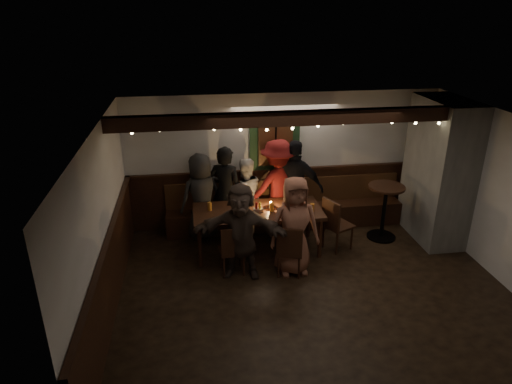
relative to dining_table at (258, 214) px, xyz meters
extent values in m
cube|color=black|center=(0.68, -1.40, -0.73)|extent=(6.00, 5.00, 0.01)
cube|color=black|center=(0.68, -1.40, 1.88)|extent=(6.00, 5.00, 0.01)
cube|color=silver|center=(0.68, 1.11, 0.57)|extent=(6.00, 0.01, 2.60)
cube|color=silver|center=(-2.33, -1.40, 0.57)|extent=(0.01, 5.00, 2.60)
cube|color=silver|center=(3.68, -1.40, 0.57)|extent=(0.01, 5.00, 2.60)
cube|color=black|center=(0.68, 1.08, -0.18)|extent=(6.00, 0.05, 1.10)
cube|color=black|center=(-2.30, -1.40, -0.18)|extent=(0.05, 5.00, 1.10)
cube|color=#61615C|center=(3.33, 0.10, 0.57)|extent=(0.70, 1.40, 2.60)
cube|color=black|center=(0.68, 0.83, -0.50)|extent=(4.60, 0.45, 0.45)
cube|color=#4A2E16|center=(0.68, 1.01, -0.03)|extent=(4.60, 0.06, 0.50)
cube|color=#1F3F22|center=(0.48, 1.04, 0.92)|extent=(0.95, 0.04, 1.00)
cube|color=#4A2E16|center=(0.48, 0.98, 0.92)|extent=(0.64, 0.12, 0.76)
cube|color=black|center=(0.68, -0.40, 1.76)|extent=(6.00, 0.16, 0.22)
sphere|color=#FFE599|center=(-1.92, -0.42, 1.63)|extent=(0.04, 0.04, 0.04)
sphere|color=#FFE599|center=(-1.52, -0.42, 1.66)|extent=(0.04, 0.04, 0.04)
sphere|color=#FFE599|center=(-1.12, -0.42, 1.66)|extent=(0.04, 0.04, 0.04)
sphere|color=#FFE599|center=(-0.72, -0.42, 1.65)|extent=(0.04, 0.04, 0.04)
sphere|color=#FFE599|center=(-0.32, -0.42, 1.62)|extent=(0.04, 0.04, 0.04)
sphere|color=#FFE599|center=(0.08, -0.42, 1.60)|extent=(0.04, 0.04, 0.04)
sphere|color=#FFE599|center=(0.48, -0.42, 1.61)|extent=(0.04, 0.04, 0.04)
sphere|color=#FFE599|center=(0.88, -0.42, 1.63)|extent=(0.04, 0.04, 0.04)
sphere|color=#FFE599|center=(1.28, -0.42, 1.66)|extent=(0.04, 0.04, 0.04)
sphere|color=#FFE599|center=(1.68, -0.42, 1.66)|extent=(0.04, 0.04, 0.04)
sphere|color=#FFE599|center=(2.08, -0.42, 1.65)|extent=(0.04, 0.04, 0.04)
sphere|color=#FFE599|center=(2.48, -0.42, 1.62)|extent=(0.04, 0.04, 0.04)
sphere|color=#FFE599|center=(2.88, -0.42, 1.60)|extent=(0.04, 0.04, 0.04)
sphere|color=#FFE599|center=(3.28, -0.42, 1.61)|extent=(0.04, 0.04, 0.04)
cube|color=black|center=(0.00, 0.00, 0.04)|extent=(2.22, 0.95, 0.06)
cylinder|color=black|center=(-1.03, -0.39, -0.36)|extent=(0.07, 0.07, 0.73)
cylinder|color=black|center=(-1.03, 0.39, -0.36)|extent=(0.07, 0.07, 0.73)
cylinder|color=black|center=(1.03, -0.39, -0.36)|extent=(0.07, 0.07, 0.73)
cylinder|color=black|center=(1.03, 0.39, -0.36)|extent=(0.07, 0.07, 0.73)
cylinder|color=#BF7226|center=(-0.82, 0.12, 0.14)|extent=(0.07, 0.07, 0.15)
cylinder|color=#BF7226|center=(-0.41, -0.20, 0.14)|extent=(0.07, 0.07, 0.15)
cylinder|color=silver|center=(-0.17, 0.11, 0.14)|extent=(0.07, 0.07, 0.15)
cylinder|color=#BF7226|center=(0.24, -0.08, 0.14)|extent=(0.07, 0.07, 0.15)
cylinder|color=silver|center=(0.63, 0.27, 0.14)|extent=(0.07, 0.07, 0.15)
cylinder|color=#BF7226|center=(0.92, -0.20, 0.14)|extent=(0.07, 0.07, 0.15)
cylinder|color=white|center=(-0.54, -0.31, 0.08)|extent=(0.28, 0.28, 0.02)
cube|color=#B2B2B7|center=(0.00, -0.05, 0.09)|extent=(0.17, 0.11, 0.05)
cylinder|color=#990C0C|center=(-0.03, -0.05, 0.15)|extent=(0.04, 0.04, 0.17)
cylinder|color=gold|center=(0.03, -0.05, 0.15)|extent=(0.04, 0.04, 0.17)
cylinder|color=silver|center=(0.23, 0.06, 0.11)|extent=(0.05, 0.05, 0.08)
sphere|color=#FFB24C|center=(0.23, 0.06, 0.17)|extent=(0.03, 0.03, 0.03)
cube|color=black|center=(-0.52, -0.63, -0.32)|extent=(0.43, 0.43, 0.04)
cube|color=black|center=(-0.50, -0.81, -0.07)|extent=(0.40, 0.07, 0.45)
cylinder|color=black|center=(-0.37, -0.46, -0.53)|extent=(0.03, 0.03, 0.39)
cylinder|color=black|center=(-0.34, -0.78, -0.53)|extent=(0.03, 0.03, 0.39)
cylinder|color=black|center=(-0.69, -0.49, -0.53)|extent=(0.03, 0.03, 0.39)
cylinder|color=black|center=(-0.66, -0.81, -0.53)|extent=(0.03, 0.03, 0.39)
cube|color=black|center=(0.40, -0.81, -0.31)|extent=(0.49, 0.49, 0.04)
cube|color=black|center=(0.36, -0.98, -0.06)|extent=(0.40, 0.14, 0.46)
cylinder|color=black|center=(0.60, -0.69, -0.53)|extent=(0.03, 0.03, 0.40)
cylinder|color=black|center=(0.52, -1.01, -0.53)|extent=(0.03, 0.03, 0.40)
cylinder|color=black|center=(0.29, -0.61, -0.53)|extent=(0.03, 0.03, 0.40)
cylinder|color=black|center=(0.20, -0.92, -0.53)|extent=(0.03, 0.03, 0.40)
cube|color=black|center=(1.44, -0.11, -0.28)|extent=(0.58, 0.58, 0.04)
cube|color=black|center=(1.26, -0.20, 0.00)|extent=(0.22, 0.42, 0.50)
cylinder|color=black|center=(1.67, -0.20, -0.51)|extent=(0.04, 0.04, 0.43)
cylinder|color=black|center=(1.35, -0.35, -0.51)|extent=(0.04, 0.04, 0.43)
cylinder|color=black|center=(1.53, 0.12, -0.51)|extent=(0.04, 0.04, 0.43)
cylinder|color=black|center=(1.20, -0.03, -0.51)|extent=(0.04, 0.04, 0.43)
cylinder|color=black|center=(2.39, 0.14, -0.71)|extent=(0.53, 0.53, 0.03)
cylinder|color=black|center=(2.39, 0.14, -0.21)|extent=(0.07, 0.07, 1.03)
cylinder|color=black|center=(2.39, 0.14, 0.30)|extent=(0.66, 0.66, 0.04)
imported|color=#242425|center=(-0.94, 0.69, 0.09)|extent=(0.93, 0.77, 1.63)
imported|color=black|center=(-0.50, 0.68, 0.15)|extent=(0.76, 0.64, 1.76)
imported|color=#BCB9B4|center=(-0.13, 0.72, 0.02)|extent=(0.86, 0.75, 1.50)
imported|color=#550F0F|center=(0.49, 0.73, 0.18)|extent=(1.33, 1.00, 1.82)
imported|color=black|center=(0.80, 0.63, 0.19)|extent=(1.16, 0.83, 1.83)
imported|color=#44352C|center=(-0.38, -0.73, 0.07)|extent=(1.54, 0.80, 1.59)
imported|color=#945842|center=(0.48, -0.75, 0.10)|extent=(0.83, 0.56, 1.66)
camera|label=1|loc=(-1.06, -7.07, 3.42)|focal=32.00mm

